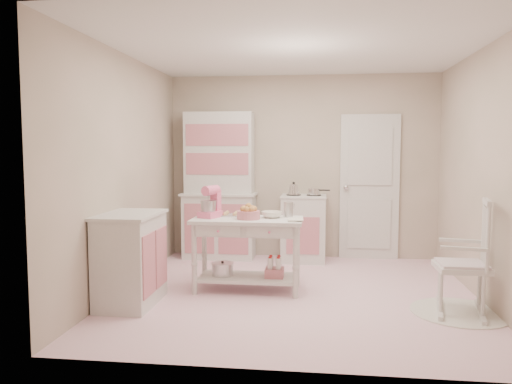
# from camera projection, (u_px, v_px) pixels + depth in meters

# --- Properties ---
(room_shell) EXTENTS (3.84, 3.84, 2.62)m
(room_shell) POSITION_uv_depth(u_px,v_px,m) (297.00, 140.00, 5.25)
(room_shell) COLOR pink
(room_shell) RESTS_ON ground
(door) EXTENTS (0.82, 0.05, 2.04)m
(door) POSITION_uv_depth(u_px,v_px,m) (369.00, 187.00, 7.03)
(door) COLOR silver
(door) RESTS_ON ground
(hutch) EXTENTS (1.06, 0.50, 2.08)m
(hutch) POSITION_uv_depth(u_px,v_px,m) (219.00, 185.00, 7.08)
(hutch) COLOR silver
(hutch) RESTS_ON ground
(stove) EXTENTS (0.62, 0.57, 0.92)m
(stove) POSITION_uv_depth(u_px,v_px,m) (303.00, 228.00, 6.94)
(stove) COLOR silver
(stove) RESTS_ON ground
(base_cabinet) EXTENTS (0.54, 0.84, 0.92)m
(base_cabinet) POSITION_uv_depth(u_px,v_px,m) (131.00, 259.00, 4.99)
(base_cabinet) COLOR silver
(base_cabinet) RESTS_ON ground
(lace_rug) EXTENTS (0.92, 0.92, 0.01)m
(lace_rug) POSITION_uv_depth(u_px,v_px,m) (460.00, 312.00, 4.75)
(lace_rug) COLOR white
(lace_rug) RESTS_ON ground
(rocking_chair) EXTENTS (0.62, 0.80, 1.10)m
(rocking_chair) POSITION_uv_depth(u_px,v_px,m) (462.00, 256.00, 4.71)
(rocking_chair) COLOR silver
(rocking_chair) RESTS_ON ground
(work_table) EXTENTS (1.20, 0.60, 0.80)m
(work_table) POSITION_uv_depth(u_px,v_px,m) (247.00, 254.00, 5.49)
(work_table) COLOR silver
(work_table) RESTS_ON ground
(stand_mixer) EXTENTS (0.29, 0.34, 0.34)m
(stand_mixer) POSITION_uv_depth(u_px,v_px,m) (210.00, 202.00, 5.51)
(stand_mixer) COLOR pink
(stand_mixer) RESTS_ON work_table
(cookie_tray) EXTENTS (0.34, 0.24, 0.02)m
(cookie_tray) POSITION_uv_depth(u_px,v_px,m) (236.00, 215.00, 5.65)
(cookie_tray) COLOR silver
(cookie_tray) RESTS_ON work_table
(bread_basket) EXTENTS (0.25, 0.25, 0.09)m
(bread_basket) POSITION_uv_depth(u_px,v_px,m) (249.00, 215.00, 5.40)
(bread_basket) COLOR #C8727F
(bread_basket) RESTS_ON work_table
(mixing_bowl) EXTENTS (0.22, 0.22, 0.07)m
(mixing_bowl) POSITION_uv_depth(u_px,v_px,m) (272.00, 215.00, 5.50)
(mixing_bowl) COLOR white
(mixing_bowl) RESTS_ON work_table
(metal_pitcher) EXTENTS (0.10, 0.10, 0.17)m
(metal_pitcher) POSITION_uv_depth(u_px,v_px,m) (288.00, 209.00, 5.55)
(metal_pitcher) COLOR silver
(metal_pitcher) RESTS_ON work_table
(recipe_book) EXTENTS (0.18, 0.23, 0.02)m
(recipe_book) POSITION_uv_depth(u_px,v_px,m) (288.00, 220.00, 5.28)
(recipe_book) COLOR white
(recipe_book) RESTS_ON work_table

